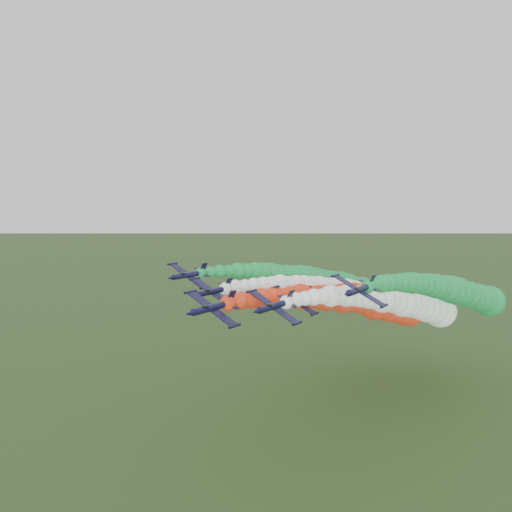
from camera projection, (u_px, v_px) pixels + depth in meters
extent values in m
plane|color=#385827|center=(295.00, 473.00, 102.21)|extent=(3000.00, 3000.00, 0.00)
cylinder|color=#131236|center=(213.00, 307.00, 86.13)|extent=(1.68, 10.31, 1.68)
cone|color=#131236|center=(189.00, 313.00, 81.18)|extent=(1.53, 2.06, 1.53)
cone|color=black|center=(233.00, 302.00, 90.72)|extent=(1.53, 1.03, 1.53)
ellipsoid|color=black|center=(205.00, 307.00, 84.11)|extent=(1.15, 2.15, 1.03)
cube|color=#131236|center=(212.00, 308.00, 86.01)|extent=(9.95, 2.18, 4.94)
cylinder|color=#131236|center=(190.00, 292.00, 88.58)|extent=(0.67, 2.98, 0.67)
cylinder|color=#131236|center=(235.00, 326.00, 83.44)|extent=(0.67, 2.98, 0.67)
cube|color=#131236|center=(231.00, 297.00, 89.24)|extent=(1.30, 1.72, 2.44)
cube|color=#131236|center=(229.00, 302.00, 89.63)|extent=(3.96, 1.26, 2.01)
sphere|color=red|center=(227.00, 304.00, 89.41)|extent=(2.91, 2.91, 2.91)
sphere|color=red|center=(239.00, 301.00, 92.29)|extent=(3.32, 3.32, 3.32)
sphere|color=red|center=(251.00, 299.00, 95.15)|extent=(3.64, 3.64, 3.64)
sphere|color=red|center=(261.00, 298.00, 98.00)|extent=(3.99, 3.99, 3.99)
sphere|color=red|center=(272.00, 297.00, 100.83)|extent=(3.93, 3.93, 3.93)
sphere|color=red|center=(282.00, 297.00, 103.64)|extent=(3.75, 3.75, 3.75)
sphere|color=red|center=(291.00, 297.00, 106.43)|extent=(4.66, 4.66, 4.66)
sphere|color=red|center=(301.00, 297.00, 109.20)|extent=(5.66, 5.66, 5.66)
sphere|color=red|center=(310.00, 297.00, 111.96)|extent=(5.16, 5.16, 5.16)
sphere|color=red|center=(319.00, 297.00, 114.69)|extent=(5.63, 5.63, 5.63)
sphere|color=red|center=(327.00, 298.00, 117.41)|extent=(6.27, 6.27, 6.27)
sphere|color=red|center=(335.00, 299.00, 120.10)|extent=(5.39, 5.39, 5.39)
sphere|color=red|center=(343.00, 300.00, 122.77)|extent=(6.66, 6.66, 6.66)
sphere|color=red|center=(351.00, 301.00, 125.43)|extent=(5.81, 5.81, 5.81)
sphere|color=red|center=(359.00, 302.00, 128.06)|extent=(6.06, 6.06, 6.06)
sphere|color=red|center=(366.00, 303.00, 130.67)|extent=(6.77, 6.77, 6.77)
sphere|color=red|center=(374.00, 304.00, 133.26)|extent=(8.42, 8.42, 8.42)
sphere|color=red|center=(381.00, 306.00, 135.84)|extent=(7.55, 7.55, 7.55)
sphere|color=red|center=(388.00, 307.00, 138.39)|extent=(8.03, 8.03, 8.03)
sphere|color=red|center=(395.00, 309.00, 140.91)|extent=(7.77, 7.77, 7.77)
sphere|color=red|center=(402.00, 311.00, 143.42)|extent=(8.30, 8.30, 8.30)
sphere|color=red|center=(409.00, 312.00, 145.91)|extent=(8.17, 8.17, 8.17)
cylinder|color=#131236|center=(213.00, 291.00, 105.01)|extent=(1.68, 10.31, 1.68)
cone|color=#131236|center=(194.00, 295.00, 100.05)|extent=(1.53, 2.06, 1.53)
cone|color=black|center=(230.00, 288.00, 109.60)|extent=(1.53, 1.03, 1.53)
ellipsoid|color=black|center=(207.00, 291.00, 102.99)|extent=(1.15, 2.15, 1.03)
cube|color=#131236|center=(212.00, 292.00, 104.88)|extent=(9.95, 2.18, 4.94)
cylinder|color=#131236|center=(195.00, 279.00, 107.45)|extent=(0.67, 2.98, 0.67)
cylinder|color=#131236|center=(231.00, 306.00, 102.31)|extent=(0.67, 2.98, 0.67)
cube|color=#131236|center=(228.00, 283.00, 108.12)|extent=(1.30, 1.72, 2.44)
cube|color=#131236|center=(227.00, 288.00, 108.51)|extent=(3.96, 1.26, 2.01)
sphere|color=white|center=(225.00, 289.00, 108.29)|extent=(2.78, 2.78, 2.78)
sphere|color=white|center=(235.00, 287.00, 111.16)|extent=(3.27, 3.27, 3.27)
sphere|color=white|center=(245.00, 286.00, 114.03)|extent=(3.00, 3.00, 3.00)
sphere|color=white|center=(254.00, 285.00, 116.88)|extent=(3.49, 3.49, 3.49)
sphere|color=white|center=(263.00, 285.00, 119.71)|extent=(3.87, 3.87, 3.87)
sphere|color=white|center=(272.00, 285.00, 122.52)|extent=(4.07, 4.07, 4.07)
sphere|color=white|center=(280.00, 285.00, 125.31)|extent=(5.13, 5.13, 5.13)
sphere|color=white|center=(288.00, 285.00, 128.08)|extent=(4.51, 4.51, 4.51)
sphere|color=white|center=(296.00, 285.00, 130.84)|extent=(5.50, 5.50, 5.50)
sphere|color=white|center=(304.00, 286.00, 133.57)|extent=(5.79, 5.79, 5.79)
sphere|color=white|center=(312.00, 287.00, 136.28)|extent=(5.89, 5.89, 5.89)
sphere|color=white|center=(319.00, 288.00, 138.98)|extent=(6.55, 6.55, 6.55)
sphere|color=white|center=(326.00, 289.00, 141.65)|extent=(6.26, 6.26, 6.26)
sphere|color=white|center=(333.00, 290.00, 144.31)|extent=(7.02, 7.02, 7.02)
sphere|color=white|center=(340.00, 291.00, 146.94)|extent=(7.47, 7.47, 7.47)
sphere|color=white|center=(347.00, 292.00, 149.55)|extent=(8.20, 8.20, 8.20)
sphere|color=white|center=(354.00, 294.00, 152.14)|extent=(8.17, 8.17, 8.17)
sphere|color=white|center=(361.00, 295.00, 154.71)|extent=(7.49, 7.49, 7.49)
sphere|color=white|center=(368.00, 297.00, 157.26)|extent=(8.69, 8.69, 8.69)
sphere|color=white|center=(374.00, 298.00, 159.79)|extent=(8.49, 8.49, 8.49)
sphere|color=white|center=(380.00, 300.00, 162.30)|extent=(8.78, 8.78, 8.78)
sphere|color=white|center=(387.00, 301.00, 164.79)|extent=(9.14, 9.14, 9.14)
cylinder|color=#131236|center=(275.00, 306.00, 91.20)|extent=(1.68, 10.31, 1.68)
cone|color=#131236|center=(256.00, 311.00, 86.24)|extent=(1.53, 2.06, 1.53)
cone|color=black|center=(291.00, 301.00, 95.78)|extent=(1.53, 1.03, 1.53)
ellipsoid|color=black|center=(269.00, 306.00, 89.17)|extent=(1.15, 2.15, 1.03)
cube|color=#131236|center=(274.00, 307.00, 91.07)|extent=(9.95, 2.18, 4.94)
cylinder|color=#131236|center=(252.00, 291.00, 93.64)|extent=(0.67, 2.98, 0.67)
cylinder|color=#131236|center=(297.00, 323.00, 88.50)|extent=(0.67, 2.98, 0.67)
cube|color=#131236|center=(290.00, 296.00, 94.30)|extent=(1.30, 1.72, 2.44)
cube|color=#131236|center=(288.00, 301.00, 94.69)|extent=(3.96, 1.26, 2.01)
sphere|color=white|center=(286.00, 302.00, 94.47)|extent=(2.63, 2.63, 2.63)
sphere|color=white|center=(296.00, 300.00, 97.35)|extent=(3.05, 3.05, 3.05)
sphere|color=white|center=(305.00, 298.00, 100.21)|extent=(2.98, 2.98, 2.98)
sphere|color=white|center=(314.00, 297.00, 103.06)|extent=(3.53, 3.53, 3.53)
sphere|color=white|center=(322.00, 296.00, 105.89)|extent=(3.34, 3.34, 3.34)
sphere|color=white|center=(330.00, 296.00, 108.70)|extent=(4.81, 4.81, 4.81)
sphere|color=white|center=(338.00, 296.00, 111.49)|extent=(4.25, 4.25, 4.25)
sphere|color=white|center=(346.00, 296.00, 114.27)|extent=(5.07, 5.07, 5.07)
sphere|color=white|center=(354.00, 296.00, 117.02)|extent=(4.84, 4.84, 4.84)
sphere|color=white|center=(361.00, 297.00, 119.75)|extent=(5.39, 5.39, 5.39)
sphere|color=white|center=(368.00, 297.00, 122.47)|extent=(5.77, 5.77, 5.77)
sphere|color=white|center=(375.00, 298.00, 125.16)|extent=(5.89, 5.89, 5.89)
sphere|color=white|center=(382.00, 299.00, 127.84)|extent=(7.17, 7.17, 7.17)
sphere|color=white|center=(389.00, 300.00, 130.49)|extent=(6.48, 6.48, 6.48)
sphere|color=white|center=(396.00, 301.00, 133.12)|extent=(6.92, 6.92, 6.92)
sphere|color=white|center=(402.00, 302.00, 135.73)|extent=(8.10, 8.10, 8.10)
sphere|color=white|center=(409.00, 303.00, 138.33)|extent=(7.73, 7.73, 7.73)
sphere|color=white|center=(415.00, 305.00, 140.90)|extent=(7.67, 7.67, 7.67)
sphere|color=white|center=(421.00, 306.00, 143.45)|extent=(8.12, 8.12, 8.12)
sphere|color=white|center=(428.00, 308.00, 145.97)|extent=(8.55, 8.55, 8.55)
sphere|color=white|center=(434.00, 309.00, 148.48)|extent=(8.63, 8.63, 8.63)
sphere|color=white|center=(440.00, 311.00, 150.97)|extent=(9.84, 9.84, 9.84)
cylinder|color=#131236|center=(189.00, 275.00, 114.93)|extent=(1.68, 10.31, 1.68)
cone|color=#131236|center=(170.00, 278.00, 109.97)|extent=(1.53, 2.06, 1.53)
cone|color=black|center=(205.00, 272.00, 119.51)|extent=(1.53, 1.03, 1.53)
ellipsoid|color=black|center=(183.00, 274.00, 112.90)|extent=(1.15, 2.15, 1.03)
cube|color=#131236|center=(188.00, 276.00, 114.80)|extent=(9.95, 2.18, 4.94)
cylinder|color=#131236|center=(172.00, 264.00, 117.37)|extent=(0.67, 2.98, 0.67)
cylinder|color=#131236|center=(204.00, 288.00, 112.23)|extent=(0.67, 2.98, 0.67)
cube|color=#131236|center=(203.00, 268.00, 118.03)|extent=(1.30, 1.72, 2.44)
cube|color=#131236|center=(202.00, 272.00, 118.42)|extent=(3.96, 1.26, 2.01)
sphere|color=#1A8B3F|center=(200.00, 273.00, 118.20)|extent=(2.55, 2.55, 2.55)
sphere|color=#1A8B3F|center=(210.00, 272.00, 121.08)|extent=(2.72, 2.72, 2.72)
sphere|color=#1A8B3F|center=(220.00, 271.00, 123.94)|extent=(3.29, 3.29, 3.29)
sphere|color=#1A8B3F|center=(229.00, 271.00, 126.79)|extent=(3.11, 3.11, 3.11)
sphere|color=#1A8B3F|center=(237.00, 271.00, 129.62)|extent=(4.22, 4.22, 4.22)
sphere|color=#1A8B3F|center=(246.00, 271.00, 132.43)|extent=(4.07, 4.07, 4.07)
sphere|color=#1A8B3F|center=(254.00, 271.00, 135.22)|extent=(4.92, 4.92, 4.92)
sphere|color=#1A8B3F|center=(262.00, 272.00, 138.00)|extent=(5.21, 5.21, 5.21)
sphere|color=#1A8B3F|center=(270.00, 272.00, 140.75)|extent=(5.52, 5.52, 5.52)
sphere|color=#1A8B3F|center=(278.00, 273.00, 143.48)|extent=(5.28, 5.28, 5.28)
sphere|color=#1A8B3F|center=(286.00, 274.00, 146.20)|extent=(5.67, 5.67, 5.67)
sphere|color=#1A8B3F|center=(293.00, 275.00, 148.89)|extent=(5.99, 5.99, 5.99)
sphere|color=#1A8B3F|center=(300.00, 276.00, 151.57)|extent=(7.08, 7.08, 7.08)
sphere|color=#1A8B3F|center=(307.00, 278.00, 154.22)|extent=(7.43, 7.43, 7.43)
sphere|color=#1A8B3F|center=(315.00, 279.00, 156.85)|extent=(7.47, 7.47, 7.47)
sphere|color=#1A8B3F|center=(321.00, 280.00, 159.46)|extent=(7.45, 7.45, 7.45)
sphere|color=#1A8B3F|center=(328.00, 282.00, 162.06)|extent=(7.65, 7.65, 7.65)
sphere|color=#1A8B3F|center=(335.00, 283.00, 164.63)|extent=(8.17, 8.17, 8.17)
sphere|color=#1A8B3F|center=(342.00, 285.00, 167.18)|extent=(9.07, 9.07, 9.07)
sphere|color=#1A8B3F|center=(348.00, 287.00, 169.71)|extent=(9.02, 9.02, 9.02)
sphere|color=#1A8B3F|center=(354.00, 288.00, 172.21)|extent=(7.85, 7.85, 7.85)
sphere|color=#1A8B3F|center=(361.00, 290.00, 174.70)|extent=(9.40, 9.40, 9.40)
cylinder|color=#131236|center=(360.00, 289.00, 93.79)|extent=(1.68, 10.31, 1.68)
cone|color=#131236|center=(346.00, 294.00, 88.84)|extent=(1.53, 2.06, 1.53)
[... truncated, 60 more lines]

